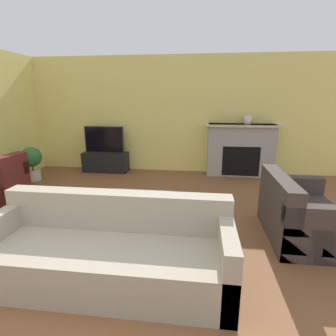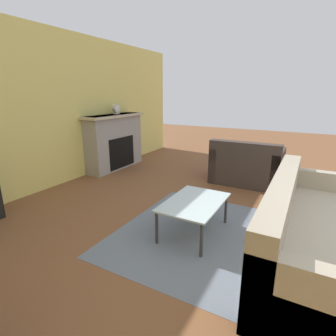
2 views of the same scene
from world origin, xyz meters
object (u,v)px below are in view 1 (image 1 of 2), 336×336
couch_loveseat (299,216)px  mantel_clock (248,119)px  tv (104,140)px  coffee_table (136,199)px  couch_sectional (110,253)px  potted_plant (32,161)px

couch_loveseat → mantel_clock: bearing=5.3°
tv → coffee_table: size_ratio=1.02×
couch_sectional → mantel_clock: (1.87, 3.89, 1.01)m
tv → mantel_clock: 3.35m
potted_plant → mantel_clock: bearing=11.6°
couch_sectional → couch_loveseat: (2.14, 1.08, 0.00)m
potted_plant → tv: bearing=32.9°
coffee_table → tv: bearing=118.5°
tv → mantel_clock: (3.31, 0.09, 0.51)m
tv → couch_loveseat: tv is taller
mantel_clock → coffee_table: bearing=-125.3°
tv → coffee_table: 2.99m
couch_loveseat → tv: bearing=52.7°
couch_loveseat → coffee_table: couch_loveseat is taller
mantel_clock → tv: bearing=-178.5°
couch_sectional → coffee_table: couch_sectional is taller
couch_loveseat → coffee_table: size_ratio=1.32×
couch_sectional → potted_plant: couch_sectional is taller
couch_sectional → tv: bearing=110.7°
couch_sectional → mantel_clock: size_ratio=11.04×
couch_sectional → coffee_table: (-0.03, 1.21, 0.08)m
couch_sectional → mantel_clock: bearing=64.3°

